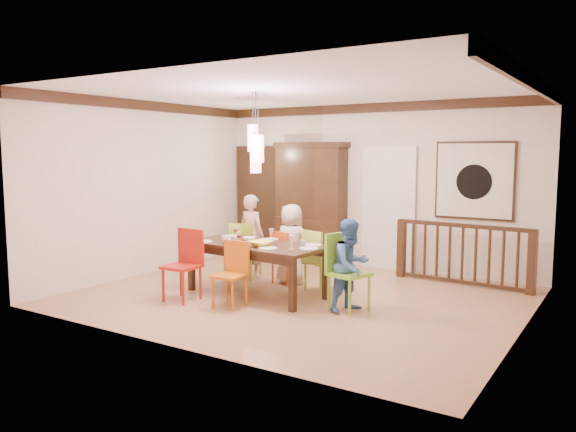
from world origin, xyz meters
The scene contains 37 objects.
floor centered at (0.00, 0.00, 0.00)m, with size 6.00×6.00×0.00m, color #AD7754.
ceiling centered at (0.00, 0.00, 2.90)m, with size 6.00×6.00×0.00m, color white.
wall_back centered at (0.00, 2.50, 1.45)m, with size 6.00×6.00×0.00m, color beige.
wall_left centered at (-3.00, 0.00, 1.45)m, with size 5.00×5.00×0.00m, color beige.
wall_right centered at (3.00, 0.00, 1.45)m, with size 5.00×5.00×0.00m, color beige.
crown_molding centered at (0.00, 0.00, 2.82)m, with size 6.00×5.00×0.16m, color black, non-canonical shape.
panel_door centered at (-2.40, 2.45, 1.05)m, with size 1.04×0.07×2.24m, color black.
white_doorway centered at (0.35, 2.46, 1.05)m, with size 0.97×0.05×2.22m, color silver.
painting centered at (1.80, 2.46, 1.60)m, with size 1.25×0.06×1.25m.
pendant_cluster centered at (-0.56, -0.24, 2.11)m, with size 0.27×0.21×1.14m.
dining_table centered at (-0.56, -0.24, 0.66)m, with size 2.12×1.11×0.75m.
chair_far_left centered at (-1.31, 0.53, 0.53)m, with size 0.47×0.47×0.92m.
chair_far_mid centered at (-0.58, 0.59, 0.48)m, with size 0.43×0.43×0.83m.
chair_far_right centered at (0.12, 0.45, 0.52)m, with size 0.52×0.52×0.92m.
chair_near_left centered at (-1.25, -1.05, 0.56)m, with size 0.45×0.45×0.98m.
chair_near_mid centered at (-0.49, -0.96, 0.50)m, with size 0.41×0.41×0.87m.
chair_end_right centered at (0.93, -0.27, 0.57)m, with size 0.56×0.56×1.00m.
china_hutch centered at (-1.12, 2.30, 1.12)m, with size 1.41×0.46×2.23m.
balustrade centered at (1.79, 1.95, 0.50)m, with size 2.16×0.23×0.96m.
person_far_left centered at (-1.28, 0.65, 0.68)m, with size 0.50×0.33×1.37m, color beige.
person_far_mid centered at (-0.51, 0.63, 0.63)m, with size 0.61×0.40×1.25m, color #C7AF96.
person_end_right centered at (0.96, -0.27, 0.60)m, with size 0.59×0.46×1.20m, color #3D6EAC.
serving_bowl centered at (-0.37, -0.41, 0.79)m, with size 0.31×0.31×0.08m, color yellow.
small_bowl centered at (-0.77, -0.13, 0.78)m, with size 0.20×0.20×0.06m, color white.
cup_left centered at (-0.95, -0.43, 0.80)m, with size 0.14×0.14×0.11m, color silver.
cup_right centered at (0.12, -0.07, 0.79)m, with size 0.09×0.09×0.08m, color silver.
plate_far_left centered at (-1.30, 0.09, 0.76)m, with size 0.26×0.26×0.01m, color white.
plate_far_mid centered at (-0.58, 0.12, 0.76)m, with size 0.26×0.26×0.01m, color white.
plate_far_right centered at (0.22, 0.04, 0.76)m, with size 0.26×0.26×0.01m, color white.
plate_near_left centered at (-1.30, -0.54, 0.76)m, with size 0.26×0.26×0.01m, color white.
plate_near_mid centered at (-0.16, -0.53, 0.76)m, with size 0.26×0.26×0.01m, color white.
plate_end_right centered at (0.31, -0.24, 0.76)m, with size 0.26×0.26×0.01m, color white.
wine_glass_a centered at (-1.09, -0.04, 0.84)m, with size 0.08×0.08×0.19m, color #590C19, non-canonical shape.
wine_glass_b centered at (-0.47, 0.02, 0.84)m, with size 0.08×0.08×0.19m, color silver, non-canonical shape.
wine_glass_c centered at (-0.67, -0.50, 0.84)m, with size 0.08×0.08×0.19m, color #590C19, non-canonical shape.
wine_glass_d centered at (0.12, -0.38, 0.84)m, with size 0.08×0.08×0.19m, color silver, non-canonical shape.
napkin centered at (-0.63, -0.64, 0.76)m, with size 0.18×0.14×0.01m, color #D83359.
Camera 1 is at (4.06, -6.71, 2.05)m, focal length 35.00 mm.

